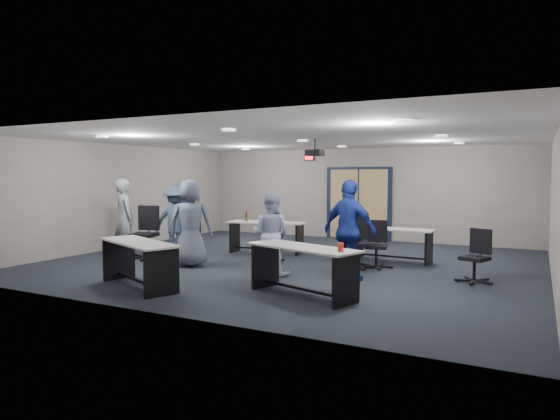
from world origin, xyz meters
The scene contains 25 objects.
floor centered at (0.00, 0.00, 0.00)m, with size 10.00×10.00×0.00m, color black.
back_wall centered at (0.00, 4.50, 1.35)m, with size 10.00×0.04×2.70m, color gray.
front_wall centered at (0.00, -4.50, 1.35)m, with size 10.00×0.04×2.70m, color gray.
left_wall centered at (-5.00, 0.00, 1.35)m, with size 0.04×9.00×2.70m, color gray.
right_wall centered at (5.00, 0.00, 1.35)m, with size 0.04×9.00×2.70m, color gray.
ceiling centered at (0.00, 0.00, 2.70)m, with size 10.00×9.00×0.04m, color white.
double_door centered at (0.00, 4.46, 1.05)m, with size 2.00×0.07×2.20m.
exit_sign centered at (-1.60, 4.44, 2.45)m, with size 0.32×0.07×0.18m.
ceiling_projector centered at (0.30, 0.50, 2.40)m, with size 0.35×0.32×0.37m.
ceiling_can_lights centered at (0.00, 0.25, 2.67)m, with size 6.24×5.74×0.02m, color silver, non-canonical shape.
table_front_left centered at (-1.27, -3.38, 0.53)m, with size 2.03×1.34×0.78m.
table_front_right centered at (1.48, -2.66, 0.54)m, with size 2.05×1.21×0.92m.
table_back_left centered at (-1.16, 0.89, 0.53)m, with size 1.98×0.94×1.05m.
table_back_right centered at (1.89, 1.19, 0.50)m, with size 1.82×0.69×0.73m.
chair_back_a centered at (-2.62, -0.21, 0.48)m, with size 0.61×0.61×0.96m, color black, non-canonical shape.
chair_back_b centered at (-0.51, -0.10, 0.47)m, with size 0.60×0.60×0.95m, color black, non-canonical shape.
chair_back_c centered at (1.47, 0.00, 0.54)m, with size 0.68×0.68×1.09m, color black, non-canonical shape.
chair_back_d centered at (1.82, 0.18, 0.49)m, with size 0.61×0.61×0.97m, color black, non-canonical shape.
chair_loose_left centered at (-3.20, -1.15, 0.60)m, with size 0.76×0.76×1.21m, color black, non-canonical shape.
chair_loose_right centered at (3.77, -0.38, 0.48)m, with size 0.60×0.60×0.95m, color black, non-canonical shape.
person_gray centered at (-3.75, -1.19, 0.92)m, with size 0.67×0.44×1.83m, color #8F999C.
person_plaid centered at (-1.67, -1.41, 0.91)m, with size 0.89×0.58×1.83m, color slate.
person_lightblue centered at (0.22, -1.40, 0.79)m, with size 0.77×0.60×1.58m, color #B1BEEB.
person_navy centered at (1.76, -1.28, 0.92)m, with size 1.07×0.45×1.83m, color navy.
person_back centered at (-2.76, -0.54, 0.84)m, with size 1.08×0.62×1.68m, color #364A62.
Camera 1 is at (4.74, -9.72, 1.91)m, focal length 32.00 mm.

